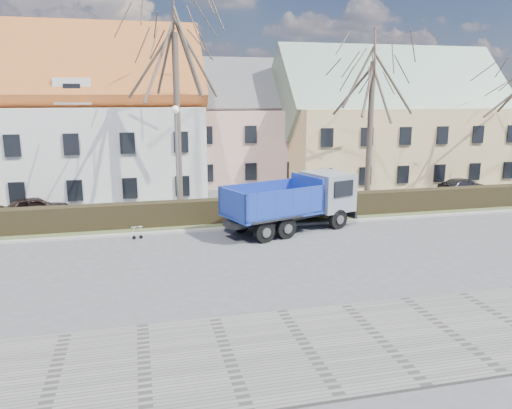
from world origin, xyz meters
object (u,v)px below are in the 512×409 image
object	(u,v)px
parked_car_a	(35,208)
cart_frame	(133,232)
streetlight	(177,164)
dump_truck	(287,203)
parked_car_b	(464,187)

from	to	relation	value
parked_car_a	cart_frame	bearing A→B (deg)	-154.81
streetlight	parked_car_a	bearing A→B (deg)	162.32
dump_truck	streetlight	world-z (taller)	streetlight
streetlight	parked_car_a	world-z (taller)	streetlight
parked_car_b	streetlight	bearing A→B (deg)	86.10
parked_car_a	streetlight	bearing A→B (deg)	-126.08
streetlight	parked_car_b	bearing A→B (deg)	8.05
parked_car_a	parked_car_b	size ratio (longest dim) A/B	0.92
parked_car_a	dump_truck	bearing A→B (deg)	-132.50
dump_truck	parked_car_a	distance (m)	14.55
cart_frame	dump_truck	bearing A→B (deg)	-1.71
dump_truck	streetlight	xyz separation A→B (m)	(-5.30, 3.39, 1.76)
dump_truck	parked_car_a	world-z (taller)	dump_truck
cart_frame	parked_car_b	size ratio (longest dim) A/B	0.19
dump_truck	cart_frame	distance (m)	7.92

